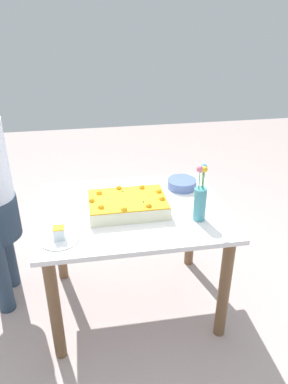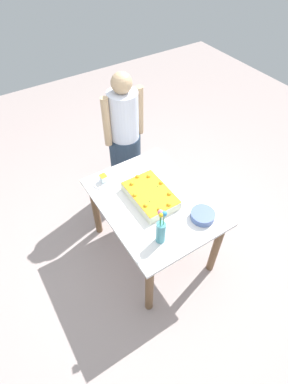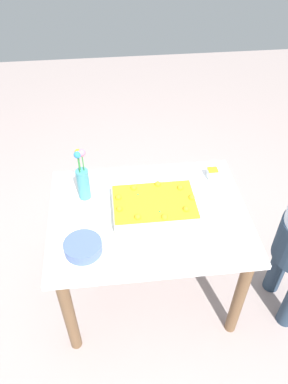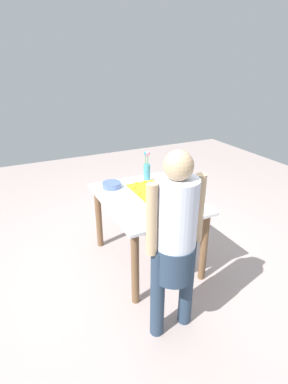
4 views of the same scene
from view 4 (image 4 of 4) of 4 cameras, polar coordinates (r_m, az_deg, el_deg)
The scene contains 8 objects.
ground_plane at distance 3.35m, azimuth 0.53°, elevation -12.80°, with size 8.00×8.00×0.00m, color #A79692.
dining_table at distance 3.02m, azimuth 0.57°, elevation -3.32°, with size 1.14×0.87×0.76m.
sheet_cake at distance 2.92m, azimuth 1.08°, elevation -0.37°, with size 0.47×0.32×0.11m.
serving_plate_with_slice at distance 2.74m, azimuth 9.50°, elevation -3.02°, with size 0.21×0.21×0.08m.
cake_knife at distance 2.55m, azimuth -1.31°, elevation -5.31°, with size 0.19×0.02×0.00m, color silver.
flower_vase at distance 3.28m, azimuth 0.57°, elevation 4.20°, with size 0.07×0.07×0.35m.
fruit_bowl at distance 3.17m, azimuth -6.17°, elevation 1.31°, with size 0.20×0.20×0.06m, color #4E649E.
person_standing at distance 2.15m, azimuth 5.90°, elevation -8.62°, with size 0.31×0.45×1.49m.
Camera 4 is at (2.39, -1.20, 2.01)m, focal length 28.00 mm.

